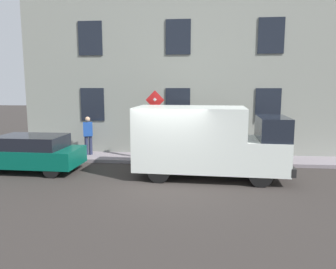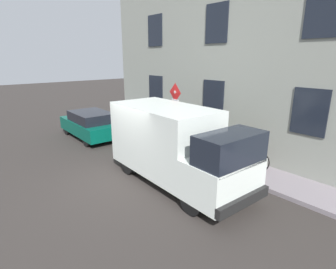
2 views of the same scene
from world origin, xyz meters
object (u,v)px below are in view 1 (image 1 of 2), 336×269
(delivery_van, at_px, (207,140))
(bicycle_orange, at_px, (212,148))
(litter_bin, at_px, (190,149))
(bicycle_purple, at_px, (177,148))
(sign_post_stacked, at_px, (155,118))
(bicycle_red, at_px, (229,149))
(pedestrian, at_px, (88,134))
(bicycle_green, at_px, (194,148))
(parked_hatchback, at_px, (29,152))

(delivery_van, distance_m, bicycle_orange, 2.92)
(litter_bin, bearing_deg, bicycle_purple, 39.65)
(sign_post_stacked, distance_m, bicycle_red, 3.53)
(delivery_van, bearing_deg, litter_bin, 109.83)
(bicycle_purple, xyz_separation_m, litter_bin, (-0.74, -0.62, 0.08))
(pedestrian, bearing_deg, sign_post_stacked, -120.88)
(sign_post_stacked, xyz_separation_m, pedestrian, (0.75, 3.15, -0.82))
(bicycle_orange, relative_size, bicycle_green, 1.00)
(bicycle_purple, height_order, pedestrian, pedestrian)
(parked_hatchback, bearing_deg, delivery_van, 179.96)
(bicycle_red, distance_m, bicycle_purple, 2.28)
(parked_hatchback, distance_m, litter_bin, 6.33)
(parked_hatchback, bearing_deg, bicycle_orange, -157.94)
(sign_post_stacked, height_order, delivery_van, sign_post_stacked)
(bicycle_purple, relative_size, pedestrian, 1.00)
(bicycle_orange, bearing_deg, parked_hatchback, 21.25)
(bicycle_red, xyz_separation_m, bicycle_orange, (-0.00, 0.76, 0.00))
(bicycle_red, xyz_separation_m, bicycle_purple, (-0.00, 2.28, 0.00))
(delivery_van, distance_m, litter_bin, 2.27)
(parked_hatchback, relative_size, litter_bin, 4.48)
(sign_post_stacked, bearing_deg, parked_hatchback, 110.95)
(parked_hatchback, relative_size, bicycle_orange, 2.36)
(bicycle_green, height_order, bicycle_purple, same)
(bicycle_green, bearing_deg, sign_post_stacked, 29.72)
(delivery_van, xyz_separation_m, bicycle_green, (2.79, 0.50, -0.82))
(bicycle_orange, height_order, pedestrian, pedestrian)
(sign_post_stacked, xyz_separation_m, litter_bin, (0.15, -1.46, -1.30))
(bicycle_red, relative_size, litter_bin, 1.91)
(delivery_van, xyz_separation_m, bicycle_purple, (2.79, 1.26, -0.82))
(bicycle_red, relative_size, bicycle_orange, 1.00)
(delivery_van, xyz_separation_m, pedestrian, (2.65, 5.26, -0.26))
(pedestrian, bearing_deg, litter_bin, -114.90)
(sign_post_stacked, height_order, bicycle_green, sign_post_stacked)
(bicycle_purple, bearing_deg, delivery_van, 108.44)
(parked_hatchback, height_order, bicycle_orange, parked_hatchback)
(delivery_van, bearing_deg, pedestrian, 155.55)
(bicycle_red, bearing_deg, pedestrian, 6.69)
(pedestrian, bearing_deg, delivery_van, -134.19)
(delivery_van, height_order, litter_bin, delivery_van)
(delivery_van, height_order, pedestrian, delivery_van)
(parked_hatchback, bearing_deg, sign_post_stacked, -157.84)
(sign_post_stacked, distance_m, bicycle_purple, 1.85)
(bicycle_purple, xyz_separation_m, pedestrian, (-0.14, 4.00, 0.56))
(delivery_van, xyz_separation_m, litter_bin, (2.05, 0.65, -0.74))
(delivery_van, bearing_deg, bicycle_green, 102.52)
(delivery_van, height_order, bicycle_green, delivery_van)
(bicycle_orange, bearing_deg, bicycle_purple, 0.43)
(bicycle_orange, bearing_deg, pedestrian, 1.84)
(delivery_van, relative_size, bicycle_red, 3.15)
(bicycle_red, distance_m, litter_bin, 1.82)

